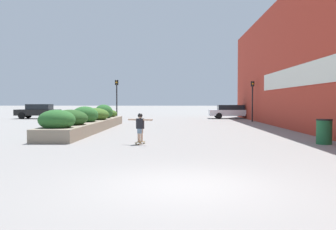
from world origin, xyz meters
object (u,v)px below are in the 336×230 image
object	(u,v)px
traffic_light_right	(252,94)
skateboarder	(140,124)
skateboard	(140,142)
traffic_light_left	(117,93)
car_center_left	(232,111)
car_leftmost	(38,111)
trash_bin	(324,132)
car_center_right	(333,111)

from	to	relation	value
traffic_light_right	skateboarder	bearing A→B (deg)	-114.87
skateboard	traffic_light_left	distance (m)	18.53
skateboarder	car_center_left	size ratio (longest dim) A/B	0.25
skateboarder	traffic_light_right	size ratio (longest dim) A/B	0.33
traffic_light_left	traffic_light_right	size ratio (longest dim) A/B	1.05
skateboard	skateboarder	bearing A→B (deg)	-43.38
skateboarder	car_center_left	distance (m)	24.31
car_leftmost	traffic_light_left	xyz separation A→B (m)	(8.76, -4.57, 1.69)
skateboard	traffic_light_right	xyz separation A→B (m)	(7.96, 17.17, 2.30)
skateboarder	traffic_light_right	bearing A→B (deg)	85.19
car_center_left	traffic_light_left	distance (m)	12.31
skateboard	car_leftmost	size ratio (longest dim) A/B	0.14
trash_bin	traffic_light_left	xyz separation A→B (m)	(-11.36, 17.79, 1.96)
skateboard	car_center_left	size ratio (longest dim) A/B	0.13
car_leftmost	traffic_light_right	bearing A→B (deg)	-104.57
car_center_left	trash_bin	bearing A→B (deg)	0.96
car_leftmost	car_center_left	xyz separation A→B (m)	(19.73, 0.73, -0.04)
car_center_left	traffic_light_right	xyz separation A→B (m)	(0.87, -6.08, 1.64)
trash_bin	traffic_light_right	xyz separation A→B (m)	(0.48, 17.00, 1.86)
skateboarder	car_leftmost	bearing A→B (deg)	139.35
skateboarder	car_center_left	xyz separation A→B (m)	(7.09, 23.26, -0.07)
trash_bin	car_leftmost	world-z (taller)	car_leftmost
skateboarder	traffic_light_right	xyz separation A→B (m)	(7.96, 17.17, 1.57)
skateboarder	car_center_right	size ratio (longest dim) A/B	0.25
skateboard	car_center_right	bearing A→B (deg)	72.42
car_center_left	car_leftmost	bearing A→B (deg)	-87.88
car_leftmost	car_center_left	size ratio (longest dim) A/B	0.91
skateboard	trash_bin	distance (m)	7.49
skateboarder	car_center_right	distance (m)	27.43
car_center_right	traffic_light_right	size ratio (longest dim) A/B	1.34
trash_bin	traffic_light_right	world-z (taller)	traffic_light_right
skateboarder	traffic_light_left	xyz separation A→B (m)	(-3.88, 17.96, 1.67)
skateboard	car_center_right	xyz separation A→B (m)	(16.75, 21.72, 0.70)
skateboarder	skateboard	bearing A→B (deg)	136.62
skateboard	skateboarder	xyz separation A→B (m)	(0.00, -0.00, 0.73)
car_leftmost	car_center_left	bearing A→B (deg)	-87.88
skateboard	car_center_left	world-z (taller)	car_center_left
traffic_light_left	car_center_left	bearing A→B (deg)	25.78
car_leftmost	traffic_light_left	size ratio (longest dim) A/B	1.18
skateboard	traffic_light_right	bearing A→B (deg)	85.19
car_leftmost	skateboarder	bearing A→B (deg)	-150.71
car_leftmost	car_center_right	xyz separation A→B (m)	(29.39, -0.81, -0.01)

